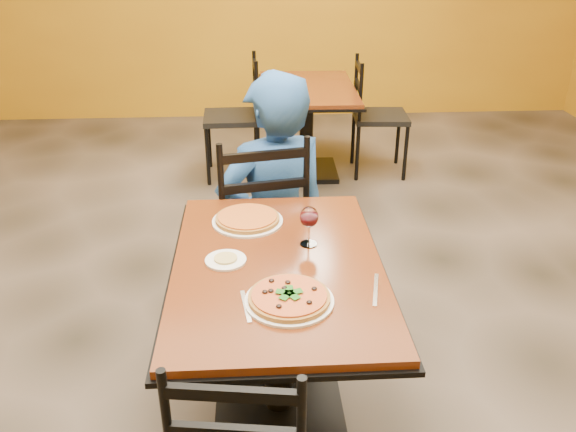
{
  "coord_description": "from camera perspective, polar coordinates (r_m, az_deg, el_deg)",
  "views": [
    {
      "loc": [
        -0.08,
        -2.46,
        1.92
      ],
      "look_at": [
        0.05,
        -0.3,
        0.85
      ],
      "focal_mm": 36.87,
      "sensor_mm": 36.0,
      "label": 1
    }
  ],
  "objects": [
    {
      "name": "floor",
      "position": [
        3.12,
        -1.31,
        -11.68
      ],
      "size": [
        7.0,
        8.0,
        0.01
      ],
      "primitive_type": "cube",
      "color": "black",
      "rests_on": "ground"
    },
    {
      "name": "table_main",
      "position": [
        2.39,
        -0.97,
        -8.5
      ],
      "size": [
        0.83,
        1.23,
        0.75
      ],
      "color": "#61250F",
      "rests_on": "floor"
    },
    {
      "name": "table_second",
      "position": [
        4.93,
        1.81,
        10.17
      ],
      "size": [
        0.82,
        1.19,
        0.75
      ],
      "rotation": [
        0.0,
        0.0,
        -0.02
      ],
      "color": "#61250F",
      "rests_on": "floor"
    },
    {
      "name": "chair_main_far",
      "position": [
        3.15,
        -3.0,
        -0.32
      ],
      "size": [
        0.54,
        0.54,
        1.02
      ],
      "primitive_type": null,
      "rotation": [
        0.0,
        0.0,
        3.33
      ],
      "color": "black",
      "rests_on": "floor"
    },
    {
      "name": "chair_second_left",
      "position": [
        4.93,
        -5.46,
        9.39
      ],
      "size": [
        0.46,
        0.46,
        1.0
      ],
      "primitive_type": null,
      "rotation": [
        0.0,
        0.0,
        -1.54
      ],
      "color": "black",
      "rests_on": "floor"
    },
    {
      "name": "chair_second_right",
      "position": [
        5.04,
        8.9,
        9.4
      ],
      "size": [
        0.46,
        0.46,
        0.97
      ],
      "primitive_type": null,
      "rotation": [
        0.0,
        0.0,
        1.5
      ],
      "color": "black",
      "rests_on": "floor"
    },
    {
      "name": "diner",
      "position": [
        3.12,
        -1.37,
        2.23
      ],
      "size": [
        0.74,
        0.61,
        1.3
      ],
      "primitive_type": "imported",
      "rotation": [
        0.0,
        0.0,
        3.48
      ],
      "color": "navy",
      "rests_on": "floor"
    },
    {
      "name": "plate_main",
      "position": [
        2.06,
        0.12,
        -8.17
      ],
      "size": [
        0.31,
        0.31,
        0.01
      ],
      "primitive_type": "cylinder",
      "color": "white",
      "rests_on": "table_main"
    },
    {
      "name": "pizza_main",
      "position": [
        2.05,
        0.12,
        -7.8
      ],
      "size": [
        0.28,
        0.28,
        0.02
      ],
      "primitive_type": "cylinder",
      "color": "maroon",
      "rests_on": "plate_main"
    },
    {
      "name": "plate_far",
      "position": [
        2.59,
        -3.92,
        -0.5
      ],
      "size": [
        0.31,
        0.31,
        0.01
      ],
      "primitive_type": "cylinder",
      "color": "white",
      "rests_on": "table_main"
    },
    {
      "name": "pizza_far",
      "position": [
        2.58,
        -3.93,
        -0.19
      ],
      "size": [
        0.28,
        0.28,
        0.02
      ],
      "primitive_type": "cylinder",
      "color": "gold",
      "rests_on": "plate_far"
    },
    {
      "name": "side_plate",
      "position": [
        2.3,
        -6.03,
        -4.26
      ],
      "size": [
        0.16,
        0.16,
        0.01
      ],
      "primitive_type": "cylinder",
      "color": "white",
      "rests_on": "table_main"
    },
    {
      "name": "dip",
      "position": [
        2.3,
        -6.04,
        -4.07
      ],
      "size": [
        0.09,
        0.09,
        0.01
      ],
      "primitive_type": "cylinder",
      "color": "tan",
      "rests_on": "side_plate"
    },
    {
      "name": "wine_glass",
      "position": [
        2.37,
        2.03,
        -0.83
      ],
      "size": [
        0.08,
        0.08,
        0.18
      ],
      "primitive_type": null,
      "color": "white",
      "rests_on": "table_main"
    },
    {
      "name": "fork",
      "position": [
        2.04,
        -4.09,
        -8.66
      ],
      "size": [
        0.04,
        0.19,
        0.0
      ],
      "primitive_type": "cube",
      "rotation": [
        0.0,
        0.0,
        0.14
      ],
      "color": "silver",
      "rests_on": "table_main"
    },
    {
      "name": "knife",
      "position": [
        2.14,
        8.45,
        -7.03
      ],
      "size": [
        0.06,
        0.21,
        0.0
      ],
      "primitive_type": "cube",
      "rotation": [
        0.0,
        0.0,
        -0.22
      ],
      "color": "silver",
      "rests_on": "table_main"
    }
  ]
}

